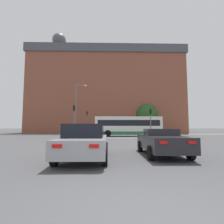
% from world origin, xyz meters
% --- Properties ---
extents(ground_plane, '(400.00, 400.00, 0.00)m').
position_xyz_m(ground_plane, '(0.00, 0.00, 0.00)').
color(ground_plane, '#474749').
extents(stop_line_strip, '(7.70, 0.30, 0.01)m').
position_xyz_m(stop_line_strip, '(0.00, 20.61, 0.00)').
color(stop_line_strip, silver).
rests_on(stop_line_strip, ground_plane).
extents(far_pavement, '(68.56, 2.50, 0.01)m').
position_xyz_m(far_pavement, '(0.00, 32.77, 0.01)').
color(far_pavement, gray).
rests_on(far_pavement, ground_plane).
extents(brick_civic_building, '(38.31, 15.06, 27.26)m').
position_xyz_m(brick_civic_building, '(-1.04, 43.80, 10.67)').
color(brick_civic_building, brown).
rests_on(brick_civic_building, ground_plane).
extents(car_saloon_left, '(2.09, 4.58, 1.58)m').
position_xyz_m(car_saloon_left, '(-1.68, 5.24, 0.79)').
color(car_saloon_left, '#9E9EA3').
rests_on(car_saloon_left, ground_plane).
extents(car_roadster_right, '(2.02, 4.40, 1.35)m').
position_xyz_m(car_roadster_right, '(2.14, 6.24, 0.70)').
color(car_roadster_right, '#232328').
rests_on(car_roadster_right, ground_plane).
extents(bus_crossing_lead, '(10.44, 2.65, 3.10)m').
position_xyz_m(bus_crossing_lead, '(2.60, 25.04, 1.66)').
color(bus_crossing_lead, silver).
rests_on(bus_crossing_lead, ground_plane).
extents(traffic_light_far_right, '(0.26, 0.31, 4.06)m').
position_xyz_m(traffic_light_far_right, '(5.35, 32.18, 2.73)').
color(traffic_light_far_right, slate).
rests_on(traffic_light_far_right, ground_plane).
extents(traffic_light_near_right, '(0.26, 0.31, 4.05)m').
position_xyz_m(traffic_light_near_right, '(5.36, 21.46, 2.73)').
color(traffic_light_near_right, slate).
rests_on(traffic_light_near_right, ground_plane).
extents(traffic_light_far_left, '(0.26, 0.31, 4.56)m').
position_xyz_m(traffic_light_far_left, '(-4.76, 32.03, 3.04)').
color(traffic_light_far_left, slate).
rests_on(traffic_light_far_left, ground_plane).
extents(traffic_light_near_left, '(0.26, 0.31, 4.53)m').
position_xyz_m(traffic_light_near_left, '(-5.38, 21.63, 3.03)').
color(traffic_light_near_left, slate).
rests_on(traffic_light_near_left, ground_plane).
extents(street_lamp_junction, '(1.74, 0.36, 8.13)m').
position_xyz_m(street_lamp_junction, '(-5.30, 23.96, 4.85)').
color(street_lamp_junction, slate).
rests_on(street_lamp_junction, ground_plane).
extents(pedestrian_waiting, '(0.39, 0.46, 1.63)m').
position_xyz_m(pedestrian_waiting, '(10.12, 32.47, 0.95)').
color(pedestrian_waiting, '#333851').
rests_on(pedestrian_waiting, ground_plane).
extents(pedestrian_walking_east, '(0.44, 0.44, 1.68)m').
position_xyz_m(pedestrian_walking_east, '(7.60, 32.84, 0.99)').
color(pedestrian_walking_east, '#333851').
rests_on(pedestrian_walking_east, ground_plane).
extents(pedestrian_walking_west, '(0.42, 0.45, 1.68)m').
position_xyz_m(pedestrian_walking_west, '(-4.45, 32.68, 0.98)').
color(pedestrian_walking_west, '#333851').
rests_on(pedestrian_walking_west, ground_plane).
extents(tree_by_building, '(4.98, 4.98, 6.78)m').
position_xyz_m(tree_by_building, '(8.29, 36.72, 4.16)').
color(tree_by_building, '#4C3823').
rests_on(tree_by_building, ground_plane).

